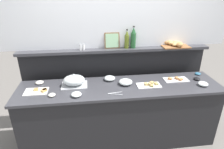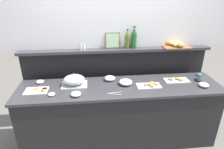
{
  "view_description": "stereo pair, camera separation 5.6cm",
  "coord_description": "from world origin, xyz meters",
  "px_view_note": "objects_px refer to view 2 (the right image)",
  "views": [
    {
      "loc": [
        -0.41,
        -2.3,
        2.14
      ],
      "look_at": [
        -0.1,
        0.1,
        1.04
      ],
      "focal_mm": 31.59,
      "sensor_mm": 36.0,
      "label": 1
    },
    {
      "loc": [
        -0.35,
        -2.31,
        2.14
      ],
      "look_at": [
        -0.1,
        0.1,
        1.04
      ],
      "focal_mm": 31.59,
      "sensor_mm": 36.0,
      "label": 2
    }
  ],
  "objects_px": {
    "sandwich_platter_rear": "(38,90)",
    "framed_picture": "(113,41)",
    "glass_bowl_extra": "(126,82)",
    "glass_bowl_small": "(110,78)",
    "condiment_bowl_red": "(198,80)",
    "condiment_bowl_teal": "(40,82)",
    "wine_bottle_green": "(134,38)",
    "sandwich_platter_front": "(177,80)",
    "serving_cloche": "(74,80)",
    "glass_bowl_large": "(204,85)",
    "condiment_bowl_cream": "(52,94)",
    "salt_shaker": "(81,47)",
    "pepper_shaker": "(84,47)",
    "sandwich_platter_side": "(150,85)",
    "bread_basket": "(176,44)",
    "glass_bowl_medium": "(76,94)",
    "olive_oil_bottle": "(127,40)",
    "serving_tongs": "(114,94)",
    "condiment_bowl_dark": "(199,74)"
  },
  "relations": [
    {
      "from": "condiment_bowl_dark",
      "to": "glass_bowl_large",
      "type": "bearing_deg",
      "value": -109.05
    },
    {
      "from": "salt_shaker",
      "to": "sandwich_platter_front",
      "type": "bearing_deg",
      "value": -14.49
    },
    {
      "from": "sandwich_platter_rear",
      "to": "framed_picture",
      "type": "height_order",
      "value": "framed_picture"
    },
    {
      "from": "serving_cloche",
      "to": "glass_bowl_medium",
      "type": "distance_m",
      "value": 0.29
    },
    {
      "from": "condiment_bowl_dark",
      "to": "olive_oil_bottle",
      "type": "distance_m",
      "value": 1.2
    },
    {
      "from": "wine_bottle_green",
      "to": "condiment_bowl_red",
      "type": "bearing_deg",
      "value": -24.13
    },
    {
      "from": "sandwich_platter_rear",
      "to": "olive_oil_bottle",
      "type": "height_order",
      "value": "olive_oil_bottle"
    },
    {
      "from": "wine_bottle_green",
      "to": "salt_shaker",
      "type": "bearing_deg",
      "value": -178.81
    },
    {
      "from": "condiment_bowl_teal",
      "to": "wine_bottle_green",
      "type": "distance_m",
      "value": 1.46
    },
    {
      "from": "glass_bowl_medium",
      "to": "glass_bowl_small",
      "type": "bearing_deg",
      "value": 40.71
    },
    {
      "from": "serving_tongs",
      "to": "framed_picture",
      "type": "bearing_deg",
      "value": 85.71
    },
    {
      "from": "glass_bowl_small",
      "to": "pepper_shaker",
      "type": "xyz_separation_m",
      "value": [
        -0.34,
        0.23,
        0.41
      ]
    },
    {
      "from": "sandwich_platter_front",
      "to": "condiment_bowl_red",
      "type": "xyz_separation_m",
      "value": [
        0.3,
        -0.03,
        0.01
      ]
    },
    {
      "from": "serving_tongs",
      "to": "wine_bottle_green",
      "type": "relative_size",
      "value": 0.59
    },
    {
      "from": "sandwich_platter_front",
      "to": "framed_picture",
      "type": "relative_size",
      "value": 1.51
    },
    {
      "from": "serving_cloche",
      "to": "sandwich_platter_side",
      "type": "bearing_deg",
      "value": -7.41
    },
    {
      "from": "sandwich_platter_side",
      "to": "bread_basket",
      "type": "xyz_separation_m",
      "value": [
        0.5,
        0.47,
        0.42
      ]
    },
    {
      "from": "glass_bowl_large",
      "to": "sandwich_platter_front",
      "type": "bearing_deg",
      "value": 144.19
    },
    {
      "from": "sandwich_platter_front",
      "to": "sandwich_platter_rear",
      "type": "bearing_deg",
      "value": -176.92
    },
    {
      "from": "glass_bowl_medium",
      "to": "olive_oil_bottle",
      "type": "height_order",
      "value": "olive_oil_bottle"
    },
    {
      "from": "bread_basket",
      "to": "condiment_bowl_dark",
      "type": "bearing_deg",
      "value": -32.8
    },
    {
      "from": "condiment_bowl_cream",
      "to": "framed_picture",
      "type": "bearing_deg",
      "value": 36.82
    },
    {
      "from": "glass_bowl_small",
      "to": "bread_basket",
      "type": "height_order",
      "value": "bread_basket"
    },
    {
      "from": "salt_shaker",
      "to": "olive_oil_bottle",
      "type": "bearing_deg",
      "value": 0.94
    },
    {
      "from": "condiment_bowl_teal",
      "to": "framed_picture",
      "type": "xyz_separation_m",
      "value": [
        1.03,
        0.25,
        0.49
      ]
    },
    {
      "from": "serving_tongs",
      "to": "framed_picture",
      "type": "xyz_separation_m",
      "value": [
        0.05,
        0.66,
        0.5
      ]
    },
    {
      "from": "condiment_bowl_teal",
      "to": "bread_basket",
      "type": "height_order",
      "value": "bread_basket"
    },
    {
      "from": "sandwich_platter_side",
      "to": "sandwich_platter_front",
      "type": "relative_size",
      "value": 0.93
    },
    {
      "from": "serving_cloche",
      "to": "condiment_bowl_red",
      "type": "relative_size",
      "value": 3.85
    },
    {
      "from": "glass_bowl_medium",
      "to": "condiment_bowl_red",
      "type": "relative_size",
      "value": 1.43
    },
    {
      "from": "sandwich_platter_rear",
      "to": "framed_picture",
      "type": "xyz_separation_m",
      "value": [
        1.01,
        0.48,
        0.49
      ]
    },
    {
      "from": "salt_shaker",
      "to": "pepper_shaker",
      "type": "xyz_separation_m",
      "value": [
        0.04,
        0.0,
        0.0
      ]
    },
    {
      "from": "condiment_bowl_cream",
      "to": "glass_bowl_medium",
      "type": "bearing_deg",
      "value": -8.05
    },
    {
      "from": "glass_bowl_extra",
      "to": "serving_tongs",
      "type": "relative_size",
      "value": 0.98
    },
    {
      "from": "glass_bowl_extra",
      "to": "framed_picture",
      "type": "relative_size",
      "value": 0.8
    },
    {
      "from": "condiment_bowl_red",
      "to": "bread_basket",
      "type": "bearing_deg",
      "value": 120.2
    },
    {
      "from": "condiment_bowl_teal",
      "to": "wine_bottle_green",
      "type": "xyz_separation_m",
      "value": [
        1.34,
        0.23,
        0.52
      ]
    },
    {
      "from": "serving_tongs",
      "to": "olive_oil_bottle",
      "type": "height_order",
      "value": "olive_oil_bottle"
    },
    {
      "from": "condiment_bowl_teal",
      "to": "olive_oil_bottle",
      "type": "height_order",
      "value": "olive_oil_bottle"
    },
    {
      "from": "sandwich_platter_rear",
      "to": "sandwich_platter_side",
      "type": "bearing_deg",
      "value": -0.67
    },
    {
      "from": "condiment_bowl_cream",
      "to": "salt_shaker",
      "type": "xyz_separation_m",
      "value": [
        0.36,
        0.57,
        0.42
      ]
    },
    {
      "from": "glass_bowl_small",
      "to": "pepper_shaker",
      "type": "bearing_deg",
      "value": 146.71
    },
    {
      "from": "serving_cloche",
      "to": "glass_bowl_small",
      "type": "xyz_separation_m",
      "value": [
        0.49,
        0.1,
        -0.05
      ]
    },
    {
      "from": "glass_bowl_large",
      "to": "salt_shaker",
      "type": "distance_m",
      "value": 1.75
    },
    {
      "from": "glass_bowl_small",
      "to": "glass_bowl_extra",
      "type": "distance_m",
      "value": 0.25
    },
    {
      "from": "glass_bowl_small",
      "to": "condiment_bowl_red",
      "type": "distance_m",
      "value": 1.25
    },
    {
      "from": "glass_bowl_extra",
      "to": "condiment_bowl_cream",
      "type": "xyz_separation_m",
      "value": [
        -0.95,
        -0.19,
        -0.02
      ]
    },
    {
      "from": "condiment_bowl_dark",
      "to": "glass_bowl_extra",
      "type": "bearing_deg",
      "value": -171.25
    },
    {
      "from": "glass_bowl_large",
      "to": "condiment_bowl_teal",
      "type": "height_order",
      "value": "glass_bowl_large"
    },
    {
      "from": "condiment_bowl_dark",
      "to": "bread_basket",
      "type": "distance_m",
      "value": 0.57
    }
  ]
}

